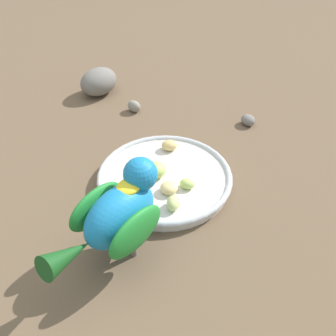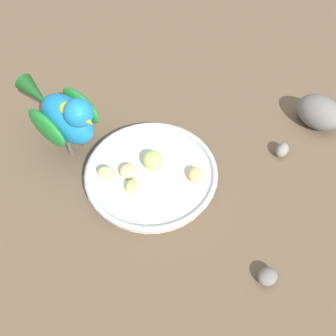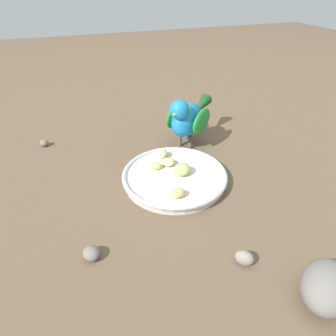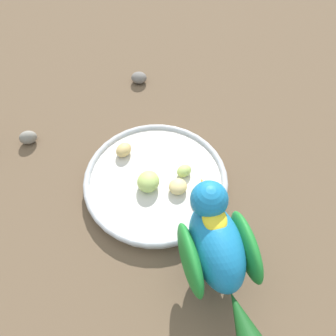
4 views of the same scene
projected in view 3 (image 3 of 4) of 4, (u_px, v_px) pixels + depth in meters
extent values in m
plane|color=brown|center=(179.00, 188.00, 0.64)|extent=(4.00, 4.00, 0.00)
cylinder|color=beige|center=(173.00, 178.00, 0.66)|extent=(0.23, 0.23, 0.02)
torus|color=#B7BABF|center=(173.00, 175.00, 0.65)|extent=(0.24, 0.24, 0.01)
ellipsoid|color=tan|center=(178.00, 193.00, 0.59)|extent=(0.03, 0.03, 0.02)
ellipsoid|color=#C6D17A|center=(165.00, 153.00, 0.71)|extent=(0.03, 0.04, 0.02)
ellipsoid|color=#B2CC66|center=(182.00, 169.00, 0.65)|extent=(0.05, 0.04, 0.03)
ellipsoid|color=#B2CC66|center=(156.00, 166.00, 0.67)|extent=(0.03, 0.03, 0.02)
ellipsoid|color=#E5C67F|center=(170.00, 162.00, 0.68)|extent=(0.04, 0.04, 0.02)
cylinder|color=#59544C|center=(190.00, 142.00, 0.78)|extent=(0.01, 0.01, 0.04)
cylinder|color=#59544C|center=(180.00, 140.00, 0.79)|extent=(0.01, 0.01, 0.04)
ellipsoid|color=#197AB7|center=(187.00, 119.00, 0.75)|extent=(0.13, 0.13, 0.08)
ellipsoid|color=#1E7F2D|center=(202.00, 121.00, 0.74)|extent=(0.09, 0.08, 0.06)
ellipsoid|color=#1E7F2D|center=(176.00, 115.00, 0.77)|extent=(0.09, 0.08, 0.06)
cone|color=#144719|center=(201.00, 106.00, 0.82)|extent=(0.08, 0.08, 0.05)
sphere|color=#197AB7|center=(179.00, 110.00, 0.70)|extent=(0.07, 0.07, 0.05)
cone|color=orange|center=(175.00, 114.00, 0.68)|extent=(0.03, 0.03, 0.02)
ellipsoid|color=yellow|center=(184.00, 109.00, 0.72)|extent=(0.05, 0.05, 0.01)
ellipsoid|color=slate|center=(327.00, 287.00, 0.41)|extent=(0.12, 0.11, 0.06)
ellipsoid|color=slate|center=(91.00, 253.00, 0.48)|extent=(0.04, 0.04, 0.02)
ellipsoid|color=gray|center=(244.00, 258.00, 0.47)|extent=(0.04, 0.04, 0.03)
ellipsoid|color=slate|center=(44.00, 143.00, 0.79)|extent=(0.03, 0.03, 0.02)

